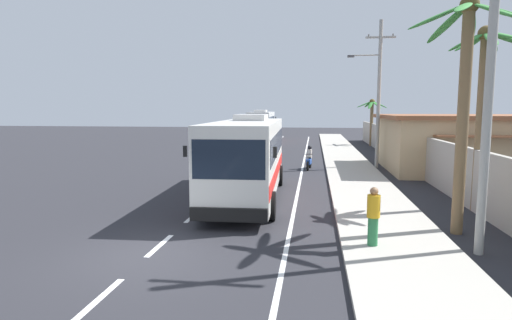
% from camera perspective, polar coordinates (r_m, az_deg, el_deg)
% --- Properties ---
extents(ground_plane, '(160.00, 160.00, 0.00)m').
position_cam_1_polar(ground_plane, '(12.04, -14.31, -12.37)').
color(ground_plane, '#28282D').
extents(sidewalk_kerb, '(3.20, 90.00, 0.14)m').
position_cam_1_polar(sidewalk_kerb, '(21.00, 14.34, -3.91)').
color(sidewalk_kerb, '#A8A399').
rests_on(sidewalk_kerb, ground).
extents(lane_markings, '(3.81, 71.47, 0.01)m').
position_cam_1_polar(lane_markings, '(25.79, 2.83, -1.86)').
color(lane_markings, white).
rests_on(lane_markings, ground).
extents(boundary_wall, '(0.24, 60.00, 2.39)m').
position_cam_1_polar(boundary_wall, '(25.43, 21.94, 0.22)').
color(boundary_wall, '#9E998E').
rests_on(boundary_wall, ground).
extents(coach_bus_foreground, '(3.26, 10.92, 3.68)m').
position_cam_1_polar(coach_bus_foreground, '(18.62, -1.06, 0.69)').
color(coach_bus_foreground, silver).
rests_on(coach_bus_foreground, ground).
extents(coach_bus_far_lane, '(3.32, 12.33, 3.84)m').
position_cam_1_polar(coach_bus_far_lane, '(52.59, 0.78, 4.79)').
color(coach_bus_far_lane, white).
rests_on(coach_bus_far_lane, ground).
extents(motorcycle_beside_bus, '(0.56, 1.96, 1.54)m').
position_cam_1_polar(motorcycle_beside_bus, '(27.94, 7.20, 0.07)').
color(motorcycle_beside_bus, black).
rests_on(motorcycle_beside_bus, ground).
extents(pedestrian_near_kerb, '(0.36, 0.36, 1.65)m').
position_cam_1_polar(pedestrian_near_kerb, '(12.26, 15.56, -7.18)').
color(pedestrian_near_kerb, '#2D7A47').
rests_on(pedestrian_near_kerb, sidewalk_kerb).
extents(utility_pole_nearest, '(2.58, 0.24, 9.40)m').
position_cam_1_polar(utility_pole_nearest, '(12.71, 29.09, 10.58)').
color(utility_pole_nearest, '#9E9E99').
rests_on(utility_pole_nearest, ground).
extents(utility_pole_mid, '(3.05, 0.24, 9.67)m').
position_cam_1_polar(utility_pole_mid, '(29.26, 16.14, 9.00)').
color(utility_pole_mid, '#9E9E99').
rests_on(utility_pole_mid, ground).
extents(palm_nearest, '(2.60, 2.64, 7.01)m').
position_cam_1_polar(palm_nearest, '(18.23, 28.27, 8.92)').
color(palm_nearest, brown).
rests_on(palm_nearest, ground).
extents(palm_second, '(3.26, 3.15, 5.00)m').
position_cam_1_polar(palm_second, '(47.00, 15.40, 6.12)').
color(palm_second, brown).
rests_on(palm_second, ground).
extents(palm_third, '(3.60, 3.32, 7.31)m').
position_cam_1_polar(palm_third, '(14.54, 26.43, 10.08)').
color(palm_third, brown).
rests_on(palm_third, ground).
extents(roadside_building, '(12.01, 9.38, 3.57)m').
position_cam_1_polar(roadside_building, '(30.09, 28.00, 2.03)').
color(roadside_building, tan).
rests_on(roadside_building, ground).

